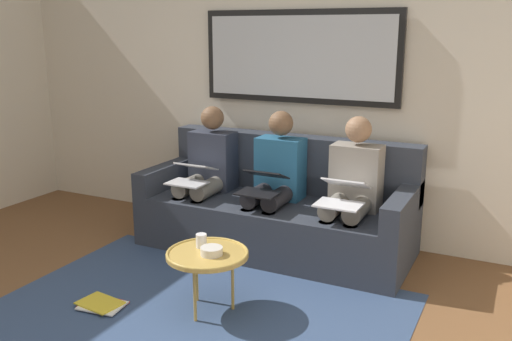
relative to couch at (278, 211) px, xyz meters
The scene contains 14 objects.
wall_rear 1.10m from the couch, 90.00° to the right, with size 6.00×0.12×2.60m, color beige.
area_rug 1.30m from the couch, 90.00° to the left, with size 2.60×1.80×0.01m, color #33476B.
couch is the anchor object (origin of this frame).
framed_mirror 1.30m from the couch, 90.00° to the right, with size 1.74×0.05×0.77m.
coffee_table 1.22m from the couch, 92.52° to the left, with size 0.53×0.53×0.41m.
cup 1.16m from the couch, 88.60° to the left, with size 0.07×0.07×0.09m, color silver.
bowl 1.24m from the couch, 94.40° to the left, with size 0.14×0.14×0.05m, color beige.
person_left 0.71m from the couch, behind, with size 0.38×0.58×1.14m.
laptop_white 0.77m from the couch, 155.24° to the left, with size 0.32×0.40×0.17m.
person_middle 0.31m from the couch, 90.00° to the left, with size 0.38×0.58×1.14m.
laptop_black 0.44m from the couch, 90.00° to the left, with size 0.31×0.38×0.17m.
person_right 0.71m from the couch, ahead, with size 0.38×0.58×1.14m.
laptop_silver 0.78m from the couch, 25.67° to the left, with size 0.31×0.36×0.16m.
magazine_stack 1.63m from the couch, 68.21° to the left, with size 0.33×0.25×0.03m.
Camera 1 is at (-1.78, 1.89, 1.76)m, focal length 38.95 mm.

